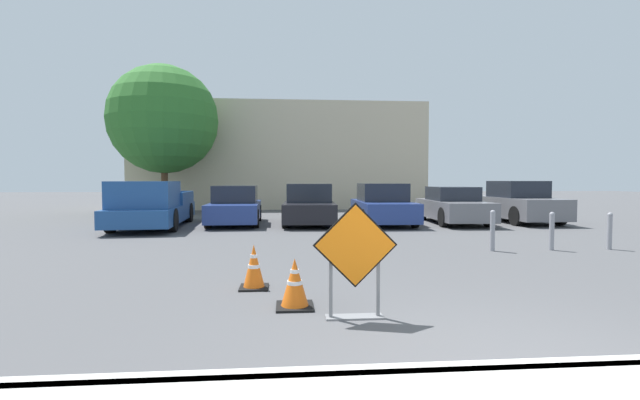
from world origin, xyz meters
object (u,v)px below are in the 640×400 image
at_px(parked_car_second, 309,206).
at_px(parked_car_fifth, 518,203).
at_px(road_closed_sign, 355,256).
at_px(pickup_truck, 152,207).
at_px(bollard_nearest, 493,229).
at_px(traffic_cone_nearest, 295,284).
at_px(parked_car_nearest, 235,207).
at_px(parked_car_third, 383,206).
at_px(bollard_second, 552,230).
at_px(bollard_third, 610,230).
at_px(parked_car_fourth, 453,206).
at_px(traffic_cone_second, 254,267).

bearing_deg(parked_car_second, parked_car_fifth, -176.65).
xyz_separation_m(road_closed_sign, pickup_truck, (-5.40, 10.10, -0.03)).
bearing_deg(bollard_nearest, traffic_cone_nearest, -139.11).
height_order(road_closed_sign, pickup_truck, pickup_truck).
height_order(traffic_cone_nearest, parked_car_fifth, parked_car_fifth).
height_order(traffic_cone_nearest, parked_car_nearest, parked_car_nearest).
relative_size(parked_car_third, bollard_second, 4.67).
bearing_deg(parked_car_fifth, parked_car_nearest, -0.25).
xyz_separation_m(traffic_cone_nearest, bollard_third, (7.53, 4.03, 0.16)).
height_order(parked_car_nearest, parked_car_fifth, parked_car_fifth).
relative_size(road_closed_sign, parked_car_fifth, 0.32).
bearing_deg(bollard_third, parked_car_fourth, 101.38).
distance_m(road_closed_sign, bollard_second, 7.06).
height_order(parked_car_fourth, bollard_second, parked_car_fourth).
distance_m(traffic_cone_second, bollard_nearest, 6.05).
bearing_deg(pickup_truck, parked_car_fifth, -179.63).
xyz_separation_m(road_closed_sign, parked_car_second, (0.07, 11.04, -0.07)).
xyz_separation_m(road_closed_sign, parked_car_fourth, (5.55, 10.90, -0.09)).
bearing_deg(bollard_second, parked_car_fifth, 66.25).
bearing_deg(pickup_truck, parked_car_third, -179.10).
bearing_deg(traffic_cone_nearest, road_closed_sign, -36.50).
relative_size(parked_car_nearest, bollard_nearest, 4.35).
relative_size(traffic_cone_second, parked_car_fifth, 0.16).
bearing_deg(parked_car_fifth, bollard_nearest, 56.51).
xyz_separation_m(road_closed_sign, parked_car_nearest, (-2.68, 11.16, -0.09)).
bearing_deg(parked_car_third, bollard_second, 113.67).
xyz_separation_m(traffic_cone_nearest, parked_car_fifth, (8.99, 10.62, 0.43)).
xyz_separation_m(road_closed_sign, bollard_second, (5.39, 4.55, -0.27)).
bearing_deg(bollard_third, parked_car_third, 122.75).
distance_m(parked_car_nearest, bollard_third, 11.58).
bearing_deg(bollard_second, parked_car_third, 112.46).
bearing_deg(bollard_nearest, bollard_second, 0.00).
bearing_deg(parked_car_fifth, bollard_second, 66.10).
bearing_deg(traffic_cone_nearest, pickup_truck, 116.11).
height_order(traffic_cone_second, pickup_truck, pickup_truck).
distance_m(traffic_cone_nearest, bollard_nearest, 6.16).
distance_m(traffic_cone_nearest, bollard_third, 8.54).
bearing_deg(road_closed_sign, parked_car_second, 89.65).
bearing_deg(bollard_third, parked_car_fifth, 77.48).
bearing_deg(parked_car_fourth, traffic_cone_second, 56.54).
xyz_separation_m(parked_car_second, parked_car_third, (2.74, -0.24, 0.01)).
xyz_separation_m(pickup_truck, parked_car_fifth, (13.69, 1.04, 0.02)).
height_order(road_closed_sign, bollard_third, road_closed_sign).
bearing_deg(parked_car_fifth, bollard_third, 77.34).
distance_m(parked_car_fifth, bollard_second, 7.21).
distance_m(parked_car_second, bollard_third, 9.38).
height_order(road_closed_sign, parked_car_second, parked_car_second).
distance_m(pickup_truck, bollard_nearest, 10.88).
bearing_deg(parked_car_second, bollard_third, 138.82).
distance_m(pickup_truck, parked_car_third, 8.23).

